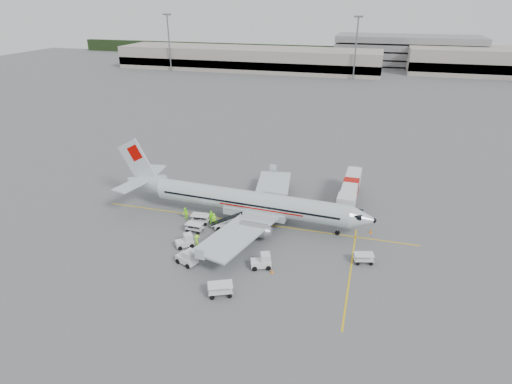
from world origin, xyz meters
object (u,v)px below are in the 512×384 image
(aircraft, at_px, (250,188))
(tug_aft, at_px, (185,241))
(belt_loader, at_px, (229,219))
(jet_bridge, at_px, (350,192))
(tug_mid, at_px, (187,257))
(tug_fore, at_px, (261,261))

(aircraft, height_order, tug_aft, aircraft)
(aircraft, bearing_deg, belt_loader, -123.75)
(jet_bridge, bearing_deg, tug_mid, -126.67)
(jet_bridge, xyz_separation_m, tug_fore, (-8.43, -19.77, -1.06))
(aircraft, xyz_separation_m, tug_aft, (-5.92, -8.81, -4.11))
(tug_mid, xyz_separation_m, tug_aft, (-1.81, 3.34, -0.11))
(belt_loader, xyz_separation_m, tug_fore, (6.58, -7.68, -0.47))
(tug_fore, bearing_deg, tug_aft, 149.23)
(jet_bridge, relative_size, tug_fore, 6.43)
(aircraft, xyz_separation_m, tug_mid, (-4.11, -12.15, -4.00))
(aircraft, distance_m, tug_aft, 11.38)
(aircraft, height_order, belt_loader, aircraft)
(belt_loader, distance_m, tug_mid, 9.48)
(tug_fore, distance_m, tug_aft, 10.47)
(tug_aft, bearing_deg, belt_loader, 19.98)
(tug_mid, distance_m, tug_aft, 3.80)
(belt_loader, bearing_deg, tug_aft, -142.62)
(belt_loader, xyz_separation_m, tug_mid, (-1.94, -9.27, -0.43))
(aircraft, bearing_deg, tug_mid, -105.35)
(aircraft, distance_m, tug_mid, 13.44)
(aircraft, relative_size, jet_bridge, 2.41)
(belt_loader, relative_size, tug_fore, 2.18)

